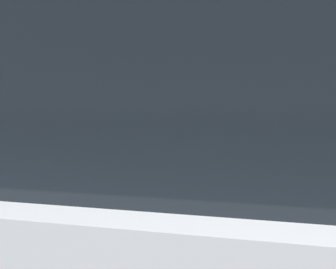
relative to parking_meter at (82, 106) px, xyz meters
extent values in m
cube|color=#9E9B93|center=(0.04, 1.15, -1.14)|extent=(36.00, 3.28, 0.16)
cylinder|color=slate|center=(0.00, 0.00, -0.55)|extent=(0.07, 0.07, 1.03)
cylinder|color=#939699|center=(0.00, 0.00, 0.12)|extent=(0.17, 0.17, 0.32)
sphere|color=silver|center=(0.00, 0.00, 0.31)|extent=(0.17, 0.17, 0.17)
cube|color=black|center=(-0.01, -0.09, 0.19)|extent=(0.10, 0.01, 0.07)
cube|color=yellow|center=(-0.01, -0.09, 0.07)|extent=(0.10, 0.01, 0.09)
cylinder|color=#1E233F|center=(0.70, 0.05, -0.62)|extent=(0.15, 0.15, 0.87)
cylinder|color=#1E233F|center=(0.50, 0.04, -0.62)|extent=(0.15, 0.15, 0.87)
cube|color=beige|center=(0.60, 0.04, 0.14)|extent=(0.47, 0.25, 0.65)
cylinder|color=beige|center=(0.87, 0.06, 0.16)|extent=(0.09, 0.09, 0.62)
cylinder|color=beige|center=(0.34, -0.19, 0.29)|extent=(0.13, 0.54, 0.46)
cylinder|color=black|center=(0.04, 2.69, 0.08)|extent=(24.00, 0.06, 0.06)
cylinder|color=black|center=(0.04, 2.69, -0.43)|extent=(24.00, 0.05, 0.05)
cylinder|color=black|center=(-2.36, 2.69, -0.49)|extent=(0.06, 0.06, 1.14)
cylinder|color=black|center=(0.04, 2.69, -0.49)|extent=(0.06, 0.06, 1.14)
camera|label=1|loc=(2.16, -3.28, 0.02)|focal=76.32mm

